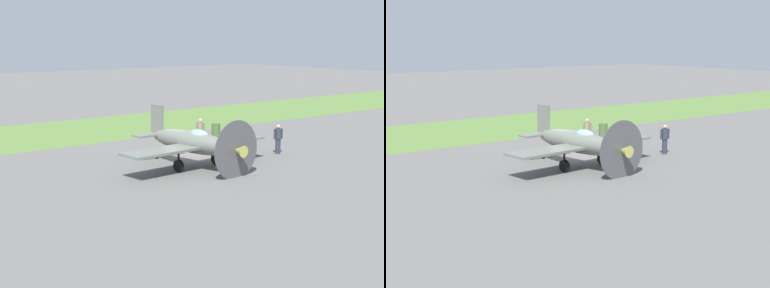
# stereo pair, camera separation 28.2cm
# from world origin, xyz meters

# --- Properties ---
(ground_plane) EXTENTS (160.00, 160.00, 0.00)m
(ground_plane) POSITION_xyz_m (0.00, 0.00, 0.00)
(ground_plane) COLOR #605E5B
(grass_verge) EXTENTS (120.00, 11.00, 0.01)m
(grass_verge) POSITION_xyz_m (0.00, -12.15, 0.00)
(grass_verge) COLOR #567A38
(grass_verge) RESTS_ON ground
(airplane_lead) EXTENTS (9.00, 7.11, 3.20)m
(airplane_lead) POSITION_xyz_m (1.30, 2.79, 1.34)
(airplane_lead) COLOR slate
(airplane_lead) RESTS_ON ground
(ground_crew_chief) EXTENTS (0.38, 0.57, 1.73)m
(ground_crew_chief) POSITION_xyz_m (-2.95, -1.91, 0.91)
(ground_crew_chief) COLOR #847A5B
(ground_crew_chief) RESTS_ON ground
(ground_crew_mechanic) EXTENTS (0.62, 0.38, 1.73)m
(ground_crew_mechanic) POSITION_xyz_m (-4.90, 2.92, 0.91)
(ground_crew_mechanic) COLOR #2D3342
(ground_crew_mechanic) RESTS_ON ground
(fuel_drum) EXTENTS (0.60, 0.60, 0.90)m
(fuel_drum) POSITION_xyz_m (-6.06, -4.06, 0.45)
(fuel_drum) COLOR #476633
(fuel_drum) RESTS_ON ground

